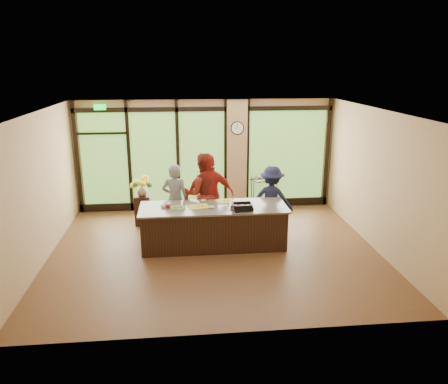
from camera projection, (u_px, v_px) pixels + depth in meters
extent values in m
plane|color=brown|center=(215.00, 251.00, 9.45)|extent=(7.00, 7.00, 0.00)
plane|color=silver|center=(214.00, 111.00, 8.60)|extent=(7.00, 7.00, 0.00)
plane|color=tan|center=(206.00, 155.00, 11.89)|extent=(7.00, 0.00, 7.00)
plane|color=tan|center=(39.00, 189.00, 8.69)|extent=(0.00, 6.00, 6.00)
plane|color=tan|center=(377.00, 180.00, 9.37)|extent=(0.00, 6.00, 6.00)
cube|color=tan|center=(237.00, 155.00, 11.91)|extent=(0.55, 0.12, 3.00)
cube|color=black|center=(205.00, 109.00, 11.48)|extent=(6.90, 0.08, 0.12)
cube|color=black|center=(206.00, 204.00, 12.23)|extent=(6.90, 0.08, 0.20)
cube|color=#19D83F|center=(100.00, 107.00, 11.15)|extent=(0.30, 0.04, 0.14)
cube|color=#3F6E26|center=(104.00, 159.00, 11.61)|extent=(1.20, 0.02, 2.50)
cube|color=#3F6E26|center=(154.00, 158.00, 11.74)|extent=(1.20, 0.02, 2.50)
cube|color=#3F6E26|center=(202.00, 157.00, 11.86)|extent=(1.20, 0.02, 2.50)
cube|color=#3F6E26|center=(287.00, 156.00, 12.09)|extent=(2.10, 0.02, 2.50)
cube|color=black|center=(77.00, 158.00, 11.51)|extent=(0.08, 0.08, 3.00)
cube|color=black|center=(129.00, 157.00, 11.64)|extent=(0.08, 0.08, 3.00)
cube|color=black|center=(178.00, 156.00, 11.77)|extent=(0.08, 0.08, 3.00)
cube|color=black|center=(226.00, 155.00, 11.89)|extent=(0.08, 0.08, 3.00)
cube|color=black|center=(248.00, 155.00, 11.95)|extent=(0.08, 0.08, 3.00)
cube|color=black|center=(327.00, 153.00, 12.17)|extent=(0.08, 0.08, 3.00)
cube|color=black|center=(214.00, 227.00, 9.61)|extent=(3.10, 1.00, 0.88)
cube|color=slate|center=(213.00, 207.00, 9.48)|extent=(3.20, 1.10, 0.04)
cylinder|color=black|center=(237.00, 128.00, 11.63)|extent=(0.36, 0.04, 0.36)
cylinder|color=white|center=(237.00, 128.00, 11.62)|extent=(0.31, 0.01, 0.31)
cube|color=black|center=(237.00, 126.00, 11.60)|extent=(0.01, 0.00, 0.11)
cube|color=black|center=(236.00, 128.00, 11.61)|extent=(0.09, 0.00, 0.01)
imported|color=slate|center=(175.00, 200.00, 10.15)|extent=(0.71, 0.55, 1.71)
imported|color=maroon|center=(203.00, 194.00, 10.23)|extent=(0.98, 0.78, 1.94)
imported|color=maroon|center=(210.00, 195.00, 10.16)|extent=(1.17, 0.59, 1.92)
imported|color=#1B1D3B|center=(271.00, 199.00, 10.40)|extent=(1.18, 0.93, 1.60)
cube|color=black|center=(242.00, 208.00, 9.25)|extent=(0.46, 0.39, 0.07)
imported|color=silver|center=(237.00, 206.00, 9.42)|extent=(0.35, 0.35, 0.07)
cube|color=#458430|center=(176.00, 208.00, 9.37)|extent=(0.39, 0.31, 0.01)
cube|color=gold|center=(199.00, 207.00, 9.45)|extent=(0.49, 0.41, 0.01)
cube|color=gold|center=(225.00, 201.00, 9.82)|extent=(0.47, 0.40, 0.01)
imported|color=silver|center=(164.00, 206.00, 9.42)|extent=(0.16, 0.16, 0.04)
imported|color=silver|center=(212.00, 207.00, 9.36)|extent=(0.13, 0.13, 0.04)
imported|color=silver|center=(204.00, 201.00, 9.82)|extent=(0.17, 0.17, 0.03)
imported|color=#A31021|center=(168.00, 207.00, 9.33)|extent=(0.11, 0.11, 0.08)
cube|color=black|center=(143.00, 210.00, 10.94)|extent=(0.39, 0.39, 0.75)
imported|color=#947D50|center=(142.00, 190.00, 10.80)|extent=(0.35, 0.35, 0.28)
cube|color=black|center=(264.00, 202.00, 12.18)|extent=(0.79, 0.63, 0.03)
cube|color=black|center=(264.00, 179.00, 11.99)|extent=(0.79, 0.63, 0.03)
cylinder|color=black|center=(254.00, 195.00, 11.90)|extent=(0.02, 0.02, 0.89)
cylinder|color=black|center=(276.00, 195.00, 11.96)|extent=(0.02, 0.02, 0.89)
cylinder|color=black|center=(252.00, 192.00, 12.24)|extent=(0.02, 0.02, 0.89)
cylinder|color=black|center=(274.00, 191.00, 12.30)|extent=(0.02, 0.02, 0.89)
imported|color=silver|center=(256.00, 177.00, 11.95)|extent=(0.13, 0.13, 0.09)
imported|color=silver|center=(262.00, 177.00, 11.97)|extent=(0.13, 0.13, 0.09)
imported|color=silver|center=(267.00, 177.00, 11.98)|extent=(0.13, 0.13, 0.09)
imported|color=silver|center=(272.00, 177.00, 11.99)|extent=(0.13, 0.13, 0.09)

